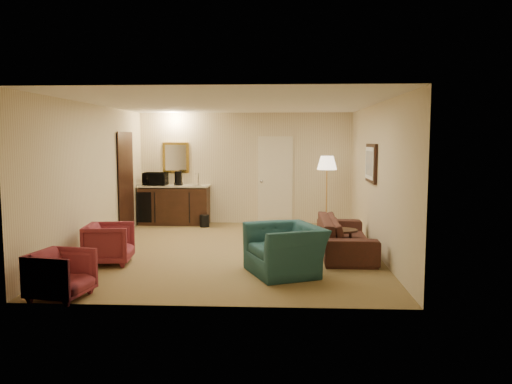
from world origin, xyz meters
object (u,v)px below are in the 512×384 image
(sofa, at_px, (345,230))
(rose_chair_far, at_px, (61,272))
(wetbar_cabinet, at_px, (174,205))
(rose_chair_near, at_px, (109,242))
(coffee_table, at_px, (336,241))
(floor_lamp, at_px, (327,193))
(coffee_maker, at_px, (178,178))
(waste_bin, at_px, (205,221))
(microwave, at_px, (155,178))
(teal_armchair, at_px, (285,241))

(sofa, bearing_deg, rose_chair_far, 125.28)
(wetbar_cabinet, height_order, rose_chair_near, wetbar_cabinet)
(wetbar_cabinet, distance_m, sofa, 4.60)
(sofa, distance_m, coffee_table, 0.26)
(rose_chair_near, xyz_separation_m, floor_lamp, (3.74, 3.21, 0.46))
(rose_chair_far, height_order, coffee_table, rose_chair_far)
(rose_chair_far, xyz_separation_m, floor_lamp, (3.74, 4.97, 0.48))
(sofa, relative_size, coffee_maker, 6.61)
(rose_chair_near, bearing_deg, coffee_maker, -11.79)
(coffee_table, bearing_deg, coffee_maker, 139.88)
(coffee_table, relative_size, waste_bin, 2.71)
(rose_chair_far, height_order, waste_bin, rose_chair_far)
(microwave, xyz_separation_m, coffee_maker, (0.53, 0.03, -0.02))
(sofa, relative_size, rose_chair_near, 3.01)
(teal_armchair, distance_m, waste_bin, 4.28)
(rose_chair_far, distance_m, microwave, 5.51)
(sofa, xyz_separation_m, rose_chair_near, (-3.85, -0.89, -0.06))
(rose_chair_far, distance_m, waste_bin, 5.28)
(floor_lamp, height_order, waste_bin, floor_lamp)
(teal_armchair, distance_m, coffee_maker, 4.87)
(wetbar_cabinet, relative_size, coffee_maker, 5.02)
(rose_chair_far, relative_size, coffee_table, 0.90)
(waste_bin, bearing_deg, rose_chair_near, -106.39)
(wetbar_cabinet, distance_m, floor_lamp, 3.55)
(sofa, xyz_separation_m, coffee_table, (-0.15, 0.02, -0.21))
(wetbar_cabinet, bearing_deg, rose_chair_far, -92.59)
(microwave, bearing_deg, coffee_maker, 5.51)
(rose_chair_far, relative_size, coffee_maker, 2.06)
(sofa, bearing_deg, rose_chair_near, 103.75)
(wetbar_cabinet, relative_size, floor_lamp, 1.01)
(rose_chair_far, relative_size, floor_lamp, 0.41)
(wetbar_cabinet, xyz_separation_m, rose_chair_far, (-0.25, -5.52, -0.12))
(sofa, distance_m, waste_bin, 3.82)
(sofa, relative_size, teal_armchair, 1.95)
(teal_armchair, xyz_separation_m, rose_chair_near, (-2.80, 0.45, -0.12))
(coffee_table, distance_m, coffee_maker, 4.45)
(sofa, height_order, rose_chair_near, sofa)
(wetbar_cabinet, height_order, sofa, wetbar_cabinet)
(wetbar_cabinet, bearing_deg, sofa, -38.55)
(rose_chair_near, bearing_deg, sofa, -83.26)
(rose_chair_near, height_order, microwave, microwave)
(floor_lamp, bearing_deg, wetbar_cabinet, 171.10)
(coffee_table, bearing_deg, floor_lamp, 89.13)
(sofa, distance_m, rose_chair_far, 4.68)
(coffee_table, distance_m, waste_bin, 3.69)
(sofa, bearing_deg, coffee_table, 84.76)
(wetbar_cabinet, xyz_separation_m, teal_armchair, (2.55, -4.21, 0.02))
(rose_chair_near, bearing_deg, floor_lamp, -55.57)
(teal_armchair, bearing_deg, coffee_maker, -172.74)
(coffee_table, xyz_separation_m, waste_bin, (-2.69, 2.51, -0.08))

